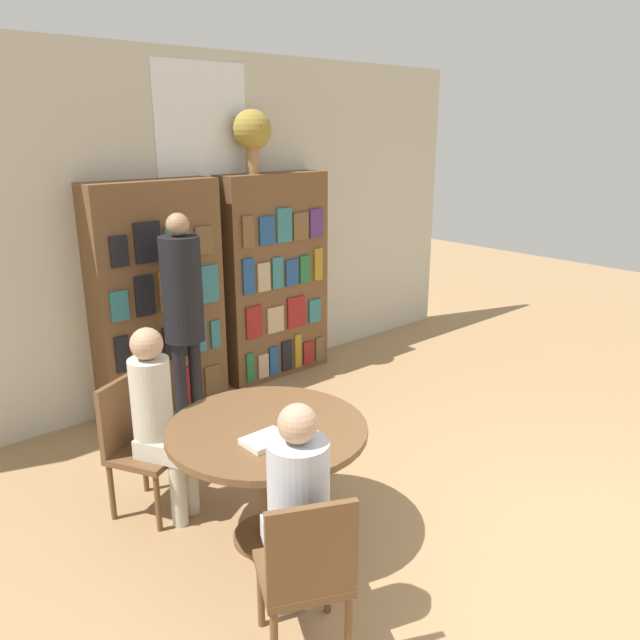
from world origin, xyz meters
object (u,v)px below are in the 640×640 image
object	(u,v)px
bookshelf_left	(158,299)
librarian_standing	(183,300)
chair_near_camera	(306,570)
chair_left_side	(137,440)
seated_reader_right	(297,506)
seated_reader_left	(158,413)
flower_vase	(252,132)
reading_table	(268,447)
bookshelf_right	(274,277)

from	to	relation	value
bookshelf_left	librarian_standing	world-z (taller)	bookshelf_left
chair_near_camera	chair_left_side	distance (m)	1.63
chair_left_side	seated_reader_right	world-z (taller)	seated_reader_right
chair_near_camera	seated_reader_left	world-z (taller)	seated_reader_left
flower_vase	chair_left_side	bearing A→B (deg)	-145.38
bookshelf_left	chair_left_side	world-z (taller)	bookshelf_left
chair_near_camera	bookshelf_left	bearing A→B (deg)	100.10
reading_table	librarian_standing	size ratio (longest dim) A/B	0.65
seated_reader_left	seated_reader_right	bearing A→B (deg)	62.91
seated_reader_right	librarian_standing	world-z (taller)	librarian_standing
chair_left_side	seated_reader_left	size ratio (longest dim) A/B	0.71
bookshelf_right	chair_near_camera	xyz separation A→B (m)	(-2.07, -2.92, -0.49)
flower_vase	reading_table	bearing A→B (deg)	-124.68
reading_table	bookshelf_right	bearing A→B (deg)	51.62
chair_left_side	seated_reader_left	world-z (taller)	seated_reader_left
chair_near_camera	librarian_standing	distance (m)	2.62
bookshelf_right	chair_left_side	distance (m)	2.51
flower_vase	seated_reader_left	xyz separation A→B (m)	(-1.80, -1.46, -1.62)
chair_near_camera	flower_vase	bearing A→B (deg)	83.68
flower_vase	seated_reader_left	distance (m)	2.83
bookshelf_right	seated_reader_right	bearing A→B (deg)	-125.75
reading_table	librarian_standing	world-z (taller)	librarian_standing
bookshelf_left	reading_table	distance (m)	2.18
seated_reader_right	librarian_standing	size ratio (longest dim) A/B	0.70
flower_vase	bookshelf_right	bearing A→B (deg)	-1.33
bookshelf_right	flower_vase	world-z (taller)	flower_vase
bookshelf_left	librarian_standing	distance (m)	0.51
reading_table	seated_reader_right	bearing A→B (deg)	-116.12
bookshelf_left	chair_near_camera	bearing A→B (deg)	-106.02
seated_reader_left	librarian_standing	xyz separation A→B (m)	(0.73, 0.96, 0.38)
seated_reader_right	bookshelf_left	bearing A→B (deg)	100.72
chair_left_side	seated_reader_right	xyz separation A→B (m)	(0.10, -1.47, 0.21)
bookshelf_right	chair_near_camera	size ratio (longest dim) A/B	2.24
seated_reader_right	chair_left_side	bearing A→B (deg)	120.13
bookshelf_left	bookshelf_right	xyz separation A→B (m)	(1.23, -0.00, -0.00)
bookshelf_left	flower_vase	bearing A→B (deg)	0.26
bookshelf_left	bookshelf_right	size ratio (longest dim) A/B	1.00
chair_left_side	bookshelf_right	bearing A→B (deg)	-176.09
librarian_standing	chair_left_side	bearing A→B (deg)	-135.85
chair_near_camera	librarian_standing	world-z (taller)	librarian_standing
chair_near_camera	bookshelf_right	bearing A→B (deg)	80.84
reading_table	chair_left_side	world-z (taller)	chair_left_side
seated_reader_right	chair_near_camera	bearing A→B (deg)	-90.00
flower_vase	reading_table	world-z (taller)	flower_vase
bookshelf_right	flower_vase	bearing A→B (deg)	178.67
chair_left_side	bookshelf_left	bearing A→B (deg)	-151.56
bookshelf_left	flower_vase	world-z (taller)	flower_vase
bookshelf_left	reading_table	size ratio (longest dim) A/B	1.71
flower_vase	librarian_standing	bearing A→B (deg)	-154.60
librarian_standing	bookshelf_right	bearing A→B (deg)	21.50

